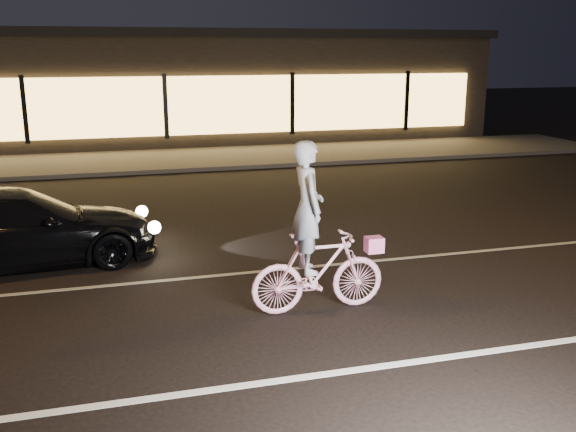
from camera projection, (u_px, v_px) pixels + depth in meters
name	position (u px, v px, depth m)	size (l,w,h in m)	color
ground	(273.00, 323.00, 8.45)	(90.00, 90.00, 0.00)	black
lane_stripe_near	(307.00, 377.00, 7.05)	(60.00, 0.12, 0.01)	silver
lane_stripe_far	(242.00, 273.00, 10.31)	(60.00, 0.10, 0.01)	gray
sidewalk	(173.00, 160.00, 20.55)	(30.00, 4.00, 0.12)	#383533
storefront	(155.00, 84.00, 25.58)	(25.40, 8.42, 4.20)	black
cyclist	(316.00, 253.00, 8.64)	(1.88, 0.65, 2.36)	#DC407A
sedan	(18.00, 229.00, 10.51)	(4.64, 2.33, 1.29)	black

